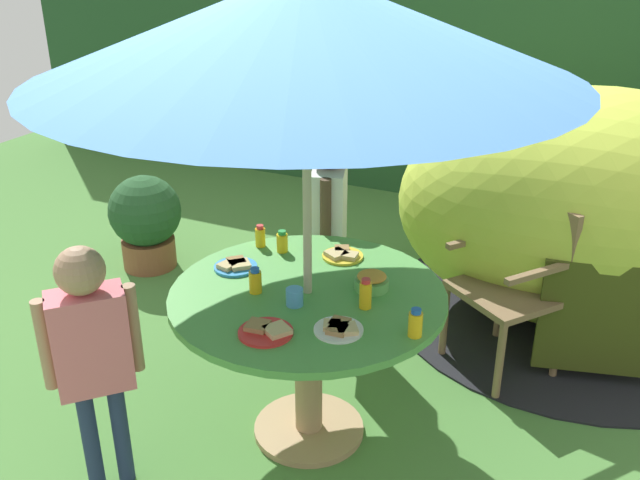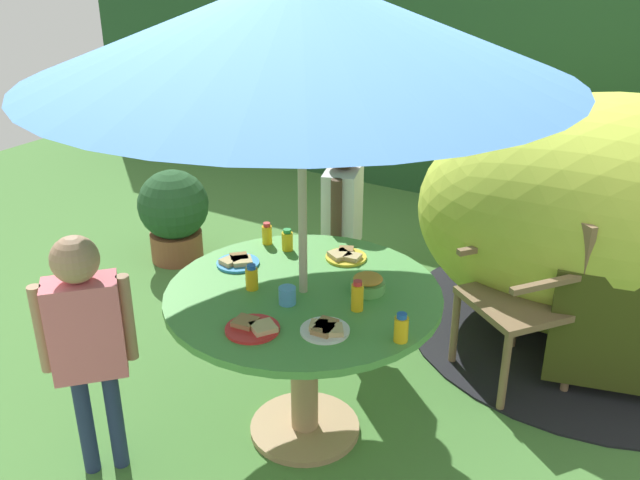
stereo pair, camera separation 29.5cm
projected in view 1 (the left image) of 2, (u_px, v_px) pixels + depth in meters
The scene contains 20 objects.
ground_plane at pixel (309, 432), 3.31m from camera, with size 10.00×10.00×0.02m, color #477A38.
hedge_backdrop at pixel (496, 75), 5.78m from camera, with size 9.00×0.70×2.02m, color #234C28.
garden_table at pixel (308, 325), 3.07m from camera, with size 1.18×1.18×0.74m.
patio_umbrella at pixel (306, 26), 2.55m from camera, with size 2.07×2.07×2.03m.
wooden_chair at pixel (518, 276), 3.61m from camera, with size 0.64×0.63×0.91m.
dome_tent at pixel (587, 210), 4.03m from camera, with size 2.68×2.68×1.36m.
potted_plant at pixel (146, 219), 4.74m from camera, with size 0.48×0.48×0.65m.
child_in_white_shirt at pixel (329, 209), 3.79m from camera, with size 0.26×0.39×1.20m.
child_in_pink_shirt at pixel (91, 341), 2.72m from camera, with size 0.31×0.32×1.10m.
snack_bowl at pixel (372, 281), 3.01m from camera, with size 0.15×0.15×0.08m.
plate_center_front at pixel (267, 331), 2.70m from camera, with size 0.21×0.21×0.03m.
plate_near_right at pixel (235, 266), 3.20m from camera, with size 0.20×0.20×0.03m.
plate_mid_left at pixel (342, 255), 3.30m from camera, with size 0.19×0.19×0.03m.
plate_far_left at pixel (339, 328), 2.71m from camera, with size 0.19×0.19×0.03m.
juice_bottle_near_left at pixel (255, 281), 2.98m from camera, with size 0.05×0.05×0.11m.
juice_bottle_far_right at pixel (260, 236), 3.40m from camera, with size 0.05×0.05×0.11m.
juice_bottle_center_back at pixel (366, 294), 2.86m from camera, with size 0.05×0.05×0.13m.
juice_bottle_mid_right at pixel (282, 242), 3.35m from camera, with size 0.05×0.05×0.11m.
juice_bottle_front_edge at pixel (415, 323), 2.67m from camera, with size 0.05×0.05×0.12m.
cup_near at pixel (294, 297), 2.89m from camera, with size 0.07×0.07×0.07m, color #4C99D8.
Camera 1 is at (1.17, -2.37, 2.19)m, focal length 39.77 mm.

